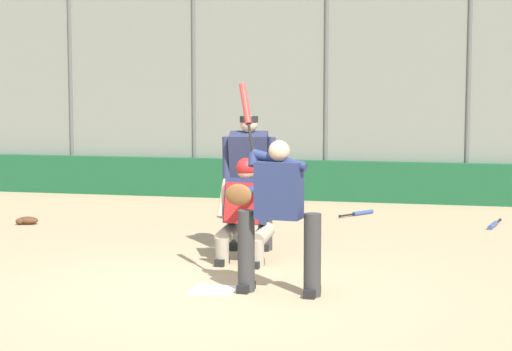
% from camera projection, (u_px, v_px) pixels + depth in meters
% --- Properties ---
extents(ground_plane, '(160.00, 160.00, 0.00)m').
position_uv_depth(ground_plane, '(213.00, 291.00, 8.42)').
color(ground_plane, tan).
extents(home_plate_marker, '(0.43, 0.43, 0.01)m').
position_uv_depth(home_plate_marker, '(213.00, 290.00, 8.42)').
color(home_plate_marker, white).
rests_on(home_plate_marker, ground_plane).
extents(backstop_fence, '(14.88, 0.08, 4.59)m').
position_uv_depth(backstop_fence, '(326.00, 67.00, 15.19)').
color(backstop_fence, '#515651').
rests_on(backstop_fence, ground_plane).
extents(padding_wall, '(14.51, 0.18, 0.72)m').
position_uv_depth(padding_wall, '(324.00, 181.00, 15.30)').
color(padding_wall, '#19512D').
rests_on(padding_wall, ground_plane).
extents(bleachers_beyond, '(10.36, 3.05, 1.80)m').
position_uv_depth(bleachers_beyond, '(483.00, 158.00, 17.49)').
color(bleachers_beyond, slate).
rests_on(bleachers_beyond, ground_plane).
extents(batter_at_plate, '(0.94, 0.66, 2.05)m').
position_uv_depth(batter_at_plate, '(278.00, 211.00, 8.23)').
color(batter_at_plate, '#333333').
rests_on(batter_at_plate, ground_plane).
extents(catcher_behind_plate, '(0.64, 0.76, 1.20)m').
position_uv_depth(catcher_behind_plate, '(244.00, 209.00, 9.70)').
color(catcher_behind_plate, gray).
rests_on(catcher_behind_plate, ground_plane).
extents(umpire_home, '(0.67, 0.46, 1.67)m').
position_uv_depth(umpire_home, '(249.00, 178.00, 10.48)').
color(umpire_home, '#333333').
rests_on(umpire_home, ground_plane).
extents(spare_bat_near_backstop, '(0.48, 0.69, 0.07)m').
position_uv_depth(spare_bat_near_backstop, '(360.00, 213.00, 13.54)').
color(spare_bat_near_backstop, black).
rests_on(spare_bat_near_backstop, ground_plane).
extents(spare_bat_by_padding, '(0.23, 0.85, 0.07)m').
position_uv_depth(spare_bat_by_padding, '(494.00, 225.00, 12.36)').
color(spare_bat_by_padding, black).
rests_on(spare_bat_by_padding, ground_plane).
extents(fielding_glove_on_dirt, '(0.32, 0.24, 0.11)m').
position_uv_depth(fielding_glove_on_dirt, '(27.00, 221.00, 12.61)').
color(fielding_glove_on_dirt, '#56331E').
rests_on(fielding_glove_on_dirt, ground_plane).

